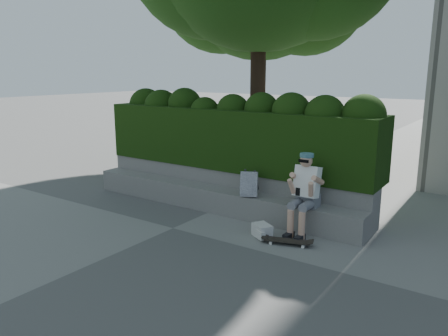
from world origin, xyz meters
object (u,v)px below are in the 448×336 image
Objects in this scene: backpack_ground at (262,230)px; backpack_plaid at (249,184)px; person at (305,191)px; skateboard at (287,241)px.

backpack_plaid is at bearing 166.91° from backpack_ground.
person is 4.17× the size of backpack_ground.
skateboard is 0.51m from backpack_ground.
person is at bearing -30.47° from backpack_plaid.
backpack_plaid is (-1.14, 0.08, -0.07)m from person.
backpack_plaid is (-1.13, 0.68, 0.62)m from skateboard.
person reaches higher than backpack_plaid.
person is 3.02× the size of backpack_plaid.
backpack_plaid is at bearing 131.39° from skateboard.
person is 1.14m from backpack_plaid.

